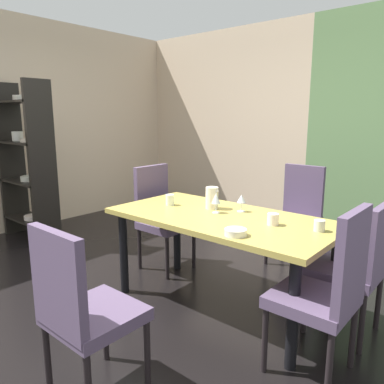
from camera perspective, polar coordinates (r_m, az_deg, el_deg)
ground_plane at (r=3.42m, az=-8.23°, el=-14.69°), size 5.28×5.74×0.02m
back_panel_interior at (r=5.96m, az=4.38°, el=10.39°), size 2.90×0.10×2.74m
dining_table at (r=2.89m, az=4.44°, el=-5.32°), size 1.74×0.87×0.75m
chair_right_near at (r=2.28m, az=20.02°, el=-13.55°), size 0.44×0.44×1.02m
chair_head_far at (r=3.97m, az=15.80°, el=-2.70°), size 0.44×0.45×1.00m
chair_head_near at (r=2.08m, az=-16.52°, el=-16.41°), size 0.44×0.44×0.97m
chair_left_far at (r=3.71m, az=-4.87°, el=-3.21°), size 0.45×0.44×1.01m
chair_right_far at (r=2.78m, az=23.91°, el=-9.84°), size 0.44×0.44×0.94m
display_shelf at (r=4.91m, az=-23.94°, el=4.26°), size 0.82×0.32×1.89m
wine_glass_left at (r=2.97m, az=7.53°, el=-1.11°), size 0.07×0.07×0.14m
wine_glass_east at (r=2.91m, az=3.70°, el=-1.05°), size 0.07×0.07×0.16m
serving_bowl_near_shelf at (r=2.40m, az=6.66°, el=-6.10°), size 0.14×0.14×0.04m
cup_corner at (r=3.18m, az=-3.38°, el=-1.20°), size 0.07×0.07×0.09m
cup_center at (r=2.66m, az=12.23°, el=-4.09°), size 0.08×0.08×0.08m
cup_west at (r=2.61m, az=18.84°, el=-4.87°), size 0.07×0.07×0.08m
pitcher_south at (r=3.05m, az=3.07°, el=-0.87°), size 0.12×0.10×0.18m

